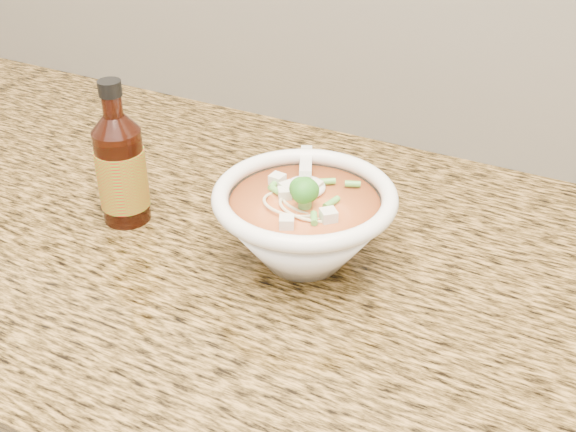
% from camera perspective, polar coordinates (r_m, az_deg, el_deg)
% --- Properties ---
extents(counter_slab, '(4.00, 0.68, 0.04)m').
position_cam_1_polar(counter_slab, '(0.80, 9.07, -6.32)').
color(counter_slab, olive).
rests_on(counter_slab, cabinet).
extents(soup_bowl, '(0.20, 0.22, 0.11)m').
position_cam_1_polar(soup_bowl, '(0.78, 1.29, -0.61)').
color(soup_bowl, white).
rests_on(soup_bowl, counter_slab).
extents(hot_sauce_bottle, '(0.07, 0.07, 0.18)m').
position_cam_1_polar(hot_sauce_bottle, '(0.87, -13.04, 3.59)').
color(hot_sauce_bottle, '#391107').
rests_on(hot_sauce_bottle, counter_slab).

